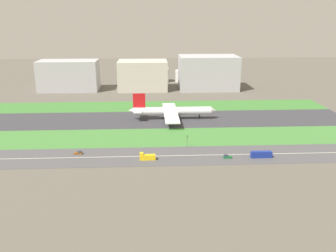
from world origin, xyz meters
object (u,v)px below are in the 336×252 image
(office_tower, at_px, (208,73))
(fuel_tank_west, at_px, (160,75))
(traffic_light, at_px, (187,140))
(airliner, at_px, (171,111))
(car_3, at_px, (78,153))
(car_0, at_px, (227,157))
(truck_0, at_px, (147,157))
(bus_0, at_px, (261,154))
(fuel_tank_centre, at_px, (185,76))
(hangar_building, at_px, (143,75))
(terminal_building, at_px, (69,76))

(office_tower, relative_size, fuel_tank_west, 2.94)
(traffic_light, bearing_deg, airliner, 95.59)
(car_3, bearing_deg, car_0, -7.01)
(traffic_light, height_order, office_tower, office_tower)
(car_0, xyz_separation_m, fuel_tank_west, (-28.89, 237.00, 7.00))
(truck_0, xyz_separation_m, car_3, (-38.20, 10.00, -0.75))
(car_0, bearing_deg, bus_0, -180.00)
(bus_0, bearing_deg, fuel_tank_centre, -85.44)
(bus_0, bearing_deg, truck_0, 0.00)
(bus_0, xyz_separation_m, office_tower, (0.94, 192.00, 15.36))
(car_0, distance_m, fuel_tank_centre, 237.07)
(car_3, bearing_deg, traffic_light, 7.41)
(fuel_tank_west, bearing_deg, airliner, -88.87)
(truck_0, relative_size, car_3, 1.91)
(car_0, xyz_separation_m, car_3, (-81.35, 10.00, 0.00))
(car_3, xyz_separation_m, fuel_tank_centre, (81.20, 227.00, 5.73))
(truck_0, relative_size, traffic_light, 1.17)
(car_3, bearing_deg, airliner, 50.72)
(traffic_light, height_order, hangar_building, hangar_building)
(office_tower, xyz_separation_m, fuel_tank_centre, (-19.86, 45.00, -10.53))
(car_3, bearing_deg, fuel_tank_centre, 70.32)
(bus_0, relative_size, car_0, 2.64)
(airliner, xyz_separation_m, fuel_tank_centre, (25.59, 159.00, 0.42))
(airliner, height_order, office_tower, office_tower)
(car_0, height_order, terminal_building, terminal_building)
(terminal_building, distance_m, hangar_building, 75.48)
(bus_0, relative_size, fuel_tank_centre, 0.52)
(truck_0, xyz_separation_m, fuel_tank_west, (14.26, 237.00, 6.25))
(car_0, xyz_separation_m, fuel_tank_centre, (-0.15, 237.00, 5.73))
(car_3, xyz_separation_m, terminal_building, (-42.31, 182.00, 14.35))
(fuel_tank_centre, bearing_deg, office_tower, -66.18)
(bus_0, bearing_deg, office_tower, -90.28)
(hangar_building, distance_m, office_tower, 67.93)
(car_3, relative_size, fuel_tank_centre, 0.20)
(bus_0, bearing_deg, traffic_light, -24.97)
(car_0, height_order, fuel_tank_west, fuel_tank_west)
(car_3, relative_size, office_tower, 0.07)
(traffic_light, bearing_deg, terminal_building, 120.81)
(car_0, bearing_deg, airliner, -71.73)
(truck_0, height_order, traffic_light, traffic_light)
(airliner, height_order, truck_0, airliner)
(car_3, bearing_deg, terminal_building, 103.09)
(airliner, distance_m, fuel_tank_centre, 161.05)
(airliner, height_order, traffic_light, airliner)
(traffic_light, bearing_deg, car_3, -172.59)
(bus_0, distance_m, truck_0, 61.92)
(car_3, relative_size, traffic_light, 0.61)
(airliner, xyz_separation_m, hangar_building, (-22.44, 114.00, 8.69))
(office_tower, bearing_deg, car_0, -95.86)
(truck_0, height_order, fuel_tank_centre, fuel_tank_centre)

